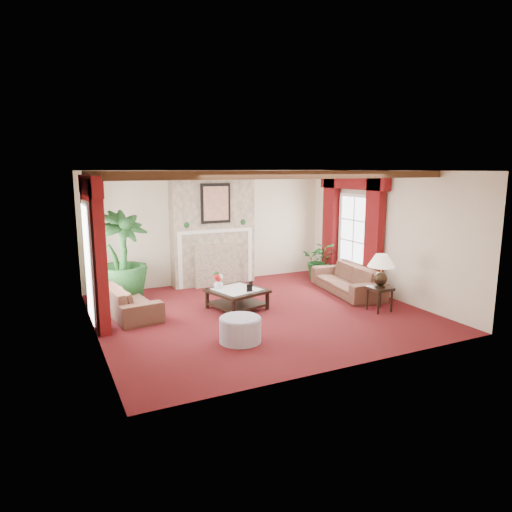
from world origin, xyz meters
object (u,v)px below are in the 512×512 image
coffee_table (237,299)px  side_table (379,299)px  sofa_left (127,294)px  sofa_right (347,275)px  potted_palm (123,277)px  ottoman (240,330)px

coffee_table → side_table: side_table is taller
coffee_table → side_table: 2.79m
sofa_left → side_table: bearing=-121.1°
sofa_right → sofa_left: bearing=-89.8°
potted_palm → side_table: 5.21m
sofa_right → ottoman: 3.73m
sofa_right → potted_palm: potted_palm is taller
potted_palm → side_table: potted_palm is taller
potted_palm → ottoman: size_ratio=3.19×
sofa_right → potted_palm: (-4.63, 1.43, 0.12)m
sofa_right → side_table: bearing=-1.9°
side_table → ottoman: (-3.10, -0.31, -0.04)m
sofa_left → potted_palm: 0.81m
side_table → ottoman: size_ratio=0.71×
coffee_table → side_table: bearing=-43.4°
potted_palm → ottoman: (1.30, -3.10, -0.33)m
potted_palm → side_table: bearing=-32.4°
coffee_table → side_table: (2.46, -1.31, 0.04)m
potted_palm → sofa_left: bearing=-94.3°
sofa_right → coffee_table: size_ratio=2.21×
potted_palm → ottoman: bearing=-67.3°
side_table → sofa_left: bearing=155.9°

